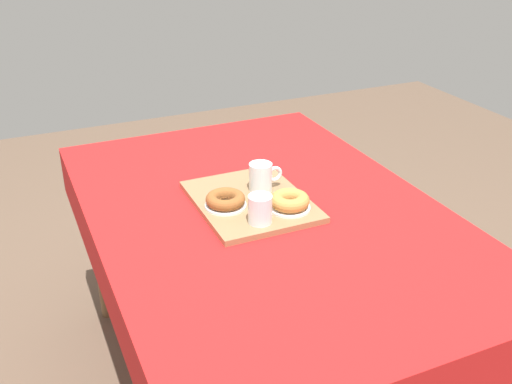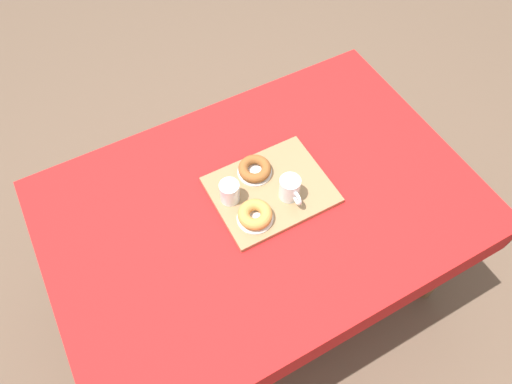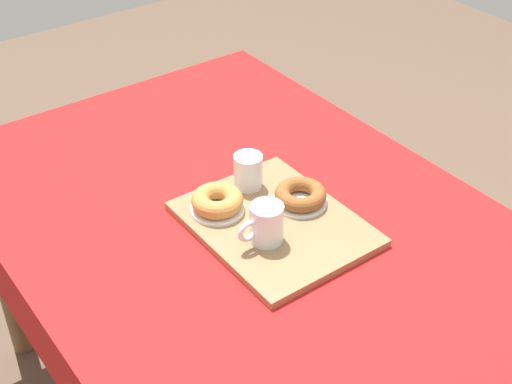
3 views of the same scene
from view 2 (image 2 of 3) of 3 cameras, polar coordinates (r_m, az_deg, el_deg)
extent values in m
plane|color=brown|center=(2.28, 0.61, -11.14)|extent=(6.00, 6.00, 0.00)
cube|color=red|center=(1.63, 0.83, -1.73)|extent=(1.51, 1.03, 0.04)
cube|color=red|center=(1.56, 10.37, -17.70)|extent=(1.51, 0.01, 0.14)
cube|color=red|center=(1.98, -6.45, 8.09)|extent=(1.51, 0.01, 0.14)
cube|color=red|center=(1.69, -22.89, -13.73)|extent=(0.01, 1.03, 0.14)
cube|color=red|center=(2.03, 19.83, 5.79)|extent=(0.01, 1.03, 0.14)
cylinder|color=brown|center=(2.10, 22.90, -8.06)|extent=(0.06, 0.06, 0.70)
cylinder|color=brown|center=(2.12, -21.12, -5.57)|extent=(0.06, 0.06, 0.70)
cylinder|color=brown|center=(2.37, 9.94, 7.94)|extent=(0.06, 0.06, 0.70)
cube|color=olive|center=(1.63, 1.86, 0.26)|extent=(0.41, 0.33, 0.02)
cylinder|color=white|center=(1.58, 4.21, 0.51)|extent=(0.07, 0.07, 0.09)
cylinder|color=#5B230A|center=(1.58, 4.19, 0.34)|extent=(0.06, 0.06, 0.06)
torus|color=white|center=(1.55, 5.13, -0.77)|extent=(0.01, 0.05, 0.05)
cylinder|color=white|center=(1.57, -3.31, 0.02)|extent=(0.07, 0.07, 0.08)
cylinder|color=silver|center=(1.58, -3.28, -0.24)|extent=(0.06, 0.06, 0.05)
cylinder|color=white|center=(1.66, -0.16, 2.51)|extent=(0.13, 0.13, 0.01)
torus|color=brown|center=(1.64, -0.16, 2.93)|extent=(0.12, 0.12, 0.04)
cylinder|color=white|center=(1.56, -0.12, -3.27)|extent=(0.13, 0.13, 0.01)
torus|color=#BC7F3D|center=(1.54, -0.12, -2.82)|extent=(0.12, 0.12, 0.04)
camera|label=1|loc=(1.81, -61.86, 10.90)|focal=41.64mm
camera|label=3|loc=(1.51, 62.84, 14.42)|focal=50.57mm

